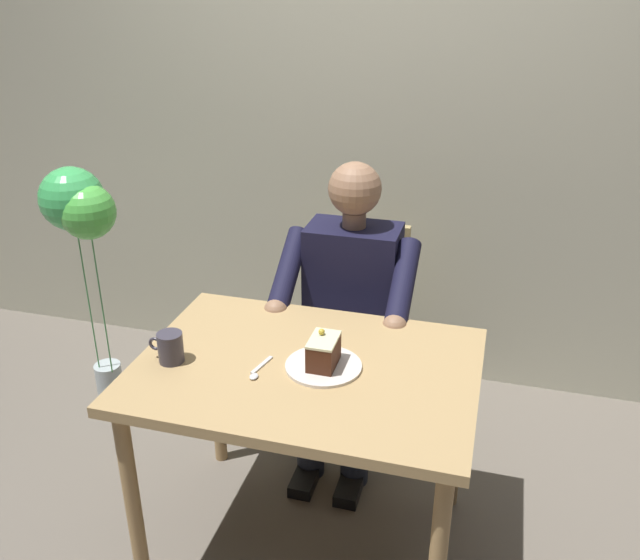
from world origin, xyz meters
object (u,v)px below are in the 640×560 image
Objects in this scene: dining_table at (306,388)px; cake_slice at (324,351)px; chair at (357,322)px; seated_person at (348,312)px; dessert_spoon at (258,371)px; coffee_cup at (170,347)px; balloon_display at (82,224)px.

cake_slice is at bearing -177.13° from dining_table.
seated_person is (0.00, 0.17, 0.14)m from chair.
dessert_spoon is (0.13, 0.08, 0.09)m from dining_table.
coffee_cup is (0.42, 0.09, 0.14)m from dining_table.
chair is 0.97m from coffee_cup.
dessert_spoon is at bearing 31.73° from dining_table.
balloon_display is (1.10, 0.06, 0.28)m from seated_person.
cake_slice is at bearing -155.84° from dessert_spoon.
coffee_cup reaches higher than dining_table.
seated_person reaches higher than balloon_display.
dessert_spoon reaches higher than dining_table.
dining_table is 1.18× the size of chair.
chair reaches higher than cake_slice.
coffee_cup is at bearing 139.16° from balloon_display.
chair is at bearing -116.62° from coffee_cup.
dining_table is 0.18m from dessert_spoon.
balloon_display is at bearing -40.84° from coffee_cup.
cake_slice is 0.21m from dessert_spoon.
dining_table is 0.75m from chair.
cake_slice is 0.88× the size of dessert_spoon.
chair is at bearing -90.00° from seated_person.
balloon_display is (1.16, -0.50, 0.12)m from cake_slice.
dessert_spoon is at bearing -177.64° from coffee_cup.
dining_table is 7.46× the size of dessert_spoon.
dessert_spoon is at bearing 24.16° from cake_slice.
seated_person is 10.50× the size of coffee_cup.
chair is at bearing -90.00° from dining_table.
chair reaches higher than dining_table.
dessert_spoon is (0.13, 0.64, 0.10)m from seated_person.
balloon_display reaches higher than dessert_spoon.
seated_person is (0.00, -0.56, -0.01)m from dining_table.
dessert_spoon is at bearing 78.46° from seated_person.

